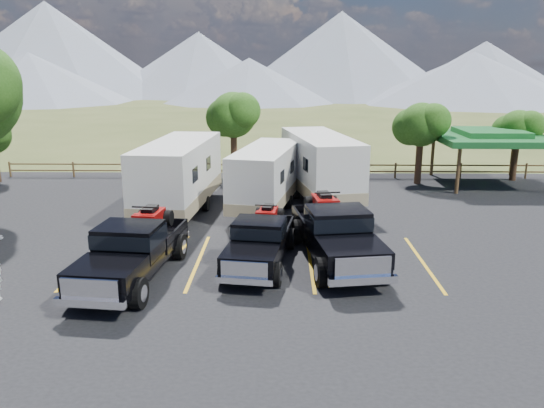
{
  "coord_description": "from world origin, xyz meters",
  "views": [
    {
      "loc": [
        0.94,
        -13.72,
        6.86
      ],
      "look_at": [
        0.6,
        6.17,
        1.6
      ],
      "focal_mm": 35.0,
      "sensor_mm": 36.0,
      "label": 1
    }
  ],
  "objects_px": {
    "rig_right": "(335,232)",
    "trailer_right": "(320,166)",
    "trailer_left": "(179,176)",
    "pavilion": "(490,137)",
    "rig_center": "(261,239)",
    "trailer_center": "(267,177)",
    "rig_left": "(133,249)"
  },
  "relations": [
    {
      "from": "rig_right",
      "to": "trailer_right",
      "type": "relative_size",
      "value": 0.71
    },
    {
      "from": "trailer_left",
      "to": "trailer_right",
      "type": "distance_m",
      "value": 7.27
    },
    {
      "from": "pavilion",
      "to": "rig_center",
      "type": "height_order",
      "value": "pavilion"
    },
    {
      "from": "rig_right",
      "to": "trailer_right",
      "type": "bearing_deg",
      "value": 80.9
    },
    {
      "from": "pavilion",
      "to": "rig_right",
      "type": "distance_m",
      "value": 16.38
    },
    {
      "from": "trailer_center",
      "to": "rig_center",
      "type": "bearing_deg",
      "value": -78.62
    },
    {
      "from": "rig_center",
      "to": "trailer_center",
      "type": "bearing_deg",
      "value": 97.97
    },
    {
      "from": "rig_right",
      "to": "trailer_center",
      "type": "distance_m",
      "value": 7.47
    },
    {
      "from": "pavilion",
      "to": "rig_left",
      "type": "xyz_separation_m",
      "value": [
        -16.86,
        -14.52,
        -1.73
      ]
    },
    {
      "from": "rig_center",
      "to": "rig_right",
      "type": "xyz_separation_m",
      "value": [
        2.64,
        0.38,
        0.17
      ]
    },
    {
      "from": "rig_center",
      "to": "trailer_center",
      "type": "height_order",
      "value": "trailer_center"
    },
    {
      "from": "trailer_left",
      "to": "rig_center",
      "type": "bearing_deg",
      "value": -54.02
    },
    {
      "from": "trailer_right",
      "to": "trailer_center",
      "type": "bearing_deg",
      "value": -155.43
    },
    {
      "from": "rig_left",
      "to": "trailer_center",
      "type": "xyz_separation_m",
      "value": [
        4.11,
        8.72,
        0.55
      ]
    },
    {
      "from": "rig_left",
      "to": "trailer_left",
      "type": "height_order",
      "value": "trailer_left"
    },
    {
      "from": "rig_left",
      "to": "rig_center",
      "type": "relative_size",
      "value": 1.13
    },
    {
      "from": "trailer_center",
      "to": "trailer_right",
      "type": "xyz_separation_m",
      "value": [
        2.68,
        1.95,
        0.18
      ]
    },
    {
      "from": "trailer_center",
      "to": "trailer_left",
      "type": "bearing_deg",
      "value": -158.74
    },
    {
      "from": "rig_center",
      "to": "trailer_right",
      "type": "distance_m",
      "value": 9.73
    },
    {
      "from": "pavilion",
      "to": "rig_center",
      "type": "xyz_separation_m",
      "value": [
        -12.76,
        -13.15,
        -1.85
      ]
    },
    {
      "from": "rig_right",
      "to": "trailer_left",
      "type": "distance_m",
      "value": 9.21
    },
    {
      "from": "rig_left",
      "to": "trailer_center",
      "type": "relative_size",
      "value": 0.75
    },
    {
      "from": "pavilion",
      "to": "trailer_left",
      "type": "height_order",
      "value": "trailer_left"
    },
    {
      "from": "trailer_left",
      "to": "trailer_center",
      "type": "distance_m",
      "value": 4.16
    },
    {
      "from": "rig_right",
      "to": "trailer_right",
      "type": "height_order",
      "value": "trailer_right"
    },
    {
      "from": "pavilion",
      "to": "trailer_right",
      "type": "distance_m",
      "value": 10.82
    },
    {
      "from": "trailer_center",
      "to": "trailer_right",
      "type": "distance_m",
      "value": 3.32
    },
    {
      "from": "trailer_left",
      "to": "trailer_center",
      "type": "height_order",
      "value": "trailer_left"
    },
    {
      "from": "trailer_right",
      "to": "pavilion",
      "type": "bearing_deg",
      "value": 9.42
    },
    {
      "from": "pavilion",
      "to": "trailer_left",
      "type": "bearing_deg",
      "value": -158.89
    },
    {
      "from": "rig_center",
      "to": "trailer_center",
      "type": "xyz_separation_m",
      "value": [
        0.01,
        7.36,
        0.67
      ]
    },
    {
      "from": "trailer_left",
      "to": "trailer_right",
      "type": "relative_size",
      "value": 1.01
    }
  ]
}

